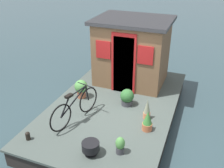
% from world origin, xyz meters
% --- Properties ---
extents(ground_plane, '(60.00, 60.00, 0.00)m').
position_xyz_m(ground_plane, '(0.00, 0.00, 0.00)').
color(ground_plane, '#2D4247').
extents(houseboat_deck, '(5.27, 3.22, 0.49)m').
position_xyz_m(houseboat_deck, '(0.00, 0.00, 0.25)').
color(houseboat_deck, '#424C47').
rests_on(houseboat_deck, ground_plane).
extents(houseboat_cabin, '(1.83, 2.25, 2.01)m').
position_xyz_m(houseboat_cabin, '(1.52, 0.00, 1.51)').
color(houseboat_cabin, brown).
rests_on(houseboat_cabin, houseboat_deck).
extents(bicycle, '(1.63, 0.57, 0.82)m').
position_xyz_m(bicycle, '(-1.08, 0.62, 0.87)').
color(bicycle, black).
rests_on(bicycle, houseboat_deck).
extents(potted_plant_succulent, '(0.24, 0.24, 0.51)m').
position_xyz_m(potted_plant_succulent, '(-0.83, -1.13, 0.73)').
color(potted_plant_succulent, '#B2603D').
rests_on(potted_plant_succulent, houseboat_deck).
extents(potted_plant_lavender, '(0.37, 0.37, 0.47)m').
position_xyz_m(potted_plant_lavender, '(0.05, -0.34, 0.73)').
color(potted_plant_lavender, '#38383D').
rests_on(potted_plant_lavender, houseboat_deck).
extents(potted_plant_basil, '(0.20, 0.20, 0.40)m').
position_xyz_m(potted_plant_basil, '(-1.79, -0.80, 0.69)').
color(potted_plant_basil, '#38383D').
rests_on(potted_plant_basil, houseboat_deck).
extents(potted_plant_mint, '(0.18, 0.18, 0.54)m').
position_xyz_m(potted_plant_mint, '(-0.38, -1.00, 0.74)').
color(potted_plant_mint, '#C6754C').
rests_on(potted_plant_mint, houseboat_deck).
extents(potted_plant_geranium, '(0.37, 0.37, 0.54)m').
position_xyz_m(potted_plant_geranium, '(-0.03, 1.01, 0.79)').
color(potted_plant_geranium, '#935138').
rests_on(potted_plant_geranium, houseboat_deck).
extents(charcoal_grill, '(0.37, 0.37, 0.30)m').
position_xyz_m(charcoal_grill, '(-2.04, -0.24, 0.68)').
color(charcoal_grill, black).
rests_on(charcoal_grill, houseboat_deck).
extents(mooring_bollard, '(0.11, 0.11, 0.20)m').
position_xyz_m(mooring_bollard, '(-2.13, 1.26, 0.60)').
color(mooring_bollard, black).
rests_on(mooring_bollard, houseboat_deck).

